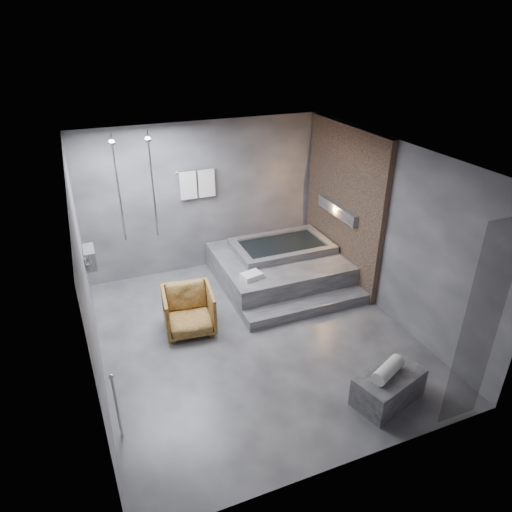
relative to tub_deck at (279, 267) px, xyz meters
name	(u,v)px	position (x,y,z in m)	size (l,w,h in m)	color
room	(274,222)	(-0.65, -1.21, 1.48)	(5.00, 5.04, 2.82)	#2F2F32
tub_deck	(279,267)	(0.00, 0.00, 0.00)	(2.20, 2.00, 0.50)	#353537
tub_step	(308,307)	(0.00, -1.18, -0.16)	(2.20, 0.36, 0.18)	#353537
concrete_bench	(388,387)	(0.02, -3.32, -0.05)	(0.90, 0.50, 0.41)	#333335
driftwood_chair	(189,311)	(-1.94, -0.92, 0.10)	(0.75, 0.77, 0.70)	#4D3213
rolled_towel	(388,370)	(-0.03, -3.31, 0.25)	(0.18, 0.18, 0.50)	silver
deck_towel	(252,276)	(-0.77, -0.59, 0.29)	(0.33, 0.24, 0.09)	silver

